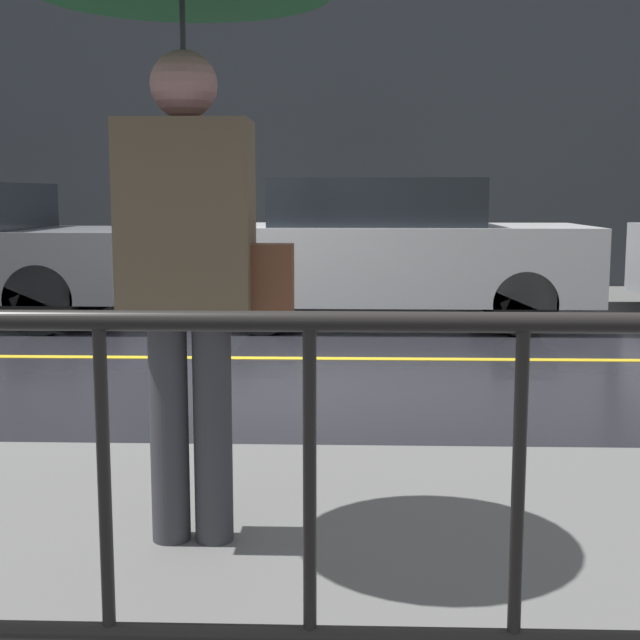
{
  "coord_description": "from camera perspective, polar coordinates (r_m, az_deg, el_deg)",
  "views": [
    {
      "loc": [
        1.16,
        -7.39,
        1.38
      ],
      "look_at": [
        1.0,
        -2.7,
        0.72
      ],
      "focal_mm": 50.0,
      "sensor_mm": 36.0,
      "label": 1
    }
  ],
  "objects": [
    {
      "name": "sidewalk_near",
      "position": [
        3.3,
        -19.58,
        -15.92
      ],
      "size": [
        28.0,
        3.09,
        0.13
      ],
      "color": "#60605E",
      "rests_on": "ground_plane"
    },
    {
      "name": "building_storefront",
      "position": [
        12.59,
        -3.54,
        17.53
      ],
      "size": [
        28.0,
        0.3,
        6.9
      ],
      "color": "#383D42",
      "rests_on": "ground_plane"
    },
    {
      "name": "pedestrian",
      "position": [
        3.17,
        -8.62,
        15.47
      ],
      "size": [
        1.02,
        1.02,
        2.15
      ],
      "rotation": [
        0.0,
        0.0,
        3.14
      ],
      "color": "#333338",
      "rests_on": "sidewalk_near"
    },
    {
      "name": "sidewalk_far",
      "position": [
        11.46,
        -3.89,
        1.48
      ],
      "size": [
        28.0,
        1.78,
        0.13
      ],
      "color": "#60605E",
      "rests_on": "ground_plane"
    },
    {
      "name": "car_white",
      "position": [
        9.46,
        4.27,
        4.45
      ],
      "size": [
        4.13,
        1.74,
        1.54
      ],
      "color": "silver",
      "rests_on": "ground_plane"
    },
    {
      "name": "lane_marking",
      "position": [
        7.61,
        -6.87,
        -2.4
      ],
      "size": [
        25.2,
        0.12,
        0.01
      ],
      "color": "gold",
      "rests_on": "ground_plane"
    },
    {
      "name": "ground_plane",
      "position": [
        7.61,
        -6.87,
        -2.43
      ],
      "size": [
        80.0,
        80.0,
        0.0
      ],
      "primitive_type": "plane",
      "color": "black"
    }
  ]
}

